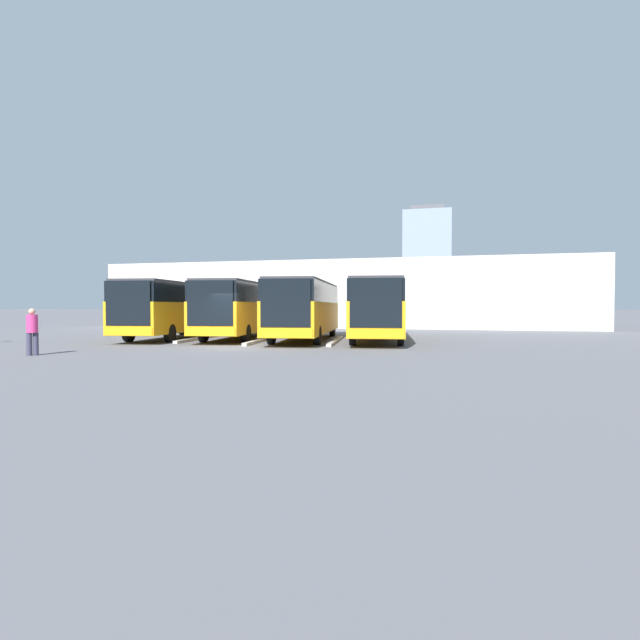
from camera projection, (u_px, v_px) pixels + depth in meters
The scene contains 11 objects.
ground_plane at pixel (232, 347), 23.12m from camera, with size 600.00×600.00×0.00m, color #5B5B60.
bus_0 at pixel (378, 308), 27.38m from camera, with size 3.89×11.63×3.25m.
curb_divider_0 at pixel (336, 341), 26.28m from camera, with size 0.24×6.61×0.15m, color #B2B2AD.
bus_1 at pixel (305, 308), 27.86m from camera, with size 3.89×11.63×3.25m.
curb_divider_1 at pixel (261, 340), 26.76m from camera, with size 0.24×6.61×0.15m, color #B2B2AD.
bus_2 at pixel (243, 308), 29.41m from camera, with size 3.89×11.63×3.25m.
curb_divider_2 at pixel (199, 338), 28.30m from camera, with size 0.24×6.61×0.15m, color #B2B2AD.
bus_3 at pixel (177, 308), 29.69m from camera, with size 3.89×11.63×3.25m.
pedestrian at pixel (32, 330), 19.10m from camera, with size 0.57×0.57×1.81m.
station_building at pixel (344, 295), 48.40m from camera, with size 43.76×14.75×5.94m.
office_tower at pixel (427, 260), 236.37m from camera, with size 21.91×21.91×48.63m.
Camera 1 is at (-9.56, 21.39, 1.88)m, focal length 28.00 mm.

